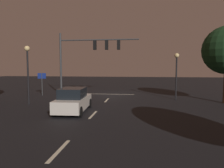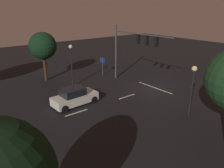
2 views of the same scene
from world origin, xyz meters
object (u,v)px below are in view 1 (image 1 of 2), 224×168
Objects in this scene: traffic_signal_assembly at (88,51)px; street_lamp_left_kerb at (176,67)px; route_sign at (42,79)px; car_approaching at (73,101)px; street_lamp_right_kerb at (28,63)px.

traffic_signal_assembly reaches higher than street_lamp_left_kerb.
route_sign is at bearing -4.88° from street_lamp_left_kerb.
street_lamp_left_kerb is at bearing -141.66° from car_approaching.
street_lamp_right_kerb is (3.72, 6.04, -1.40)m from traffic_signal_assembly.
traffic_signal_assembly is 5.95m from route_sign.
street_lamp_left_kerb is 13.41m from street_lamp_right_kerb.
route_sign is at bearing 8.48° from traffic_signal_assembly.
street_lamp_right_kerb reaches higher than street_lamp_left_kerb.
street_lamp_right_kerb is 1.96× the size of route_sign.
street_lamp_left_kerb is 0.91× the size of street_lamp_right_kerb.
street_lamp_right_kerb is 5.70m from route_sign.
route_sign reaches higher than car_approaching.
car_approaching is at bearing 38.34° from street_lamp_left_kerb.
car_approaching is (-0.92, 8.39, -4.05)m from traffic_signal_assembly.
car_approaching is 1.00× the size of street_lamp_left_kerb.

